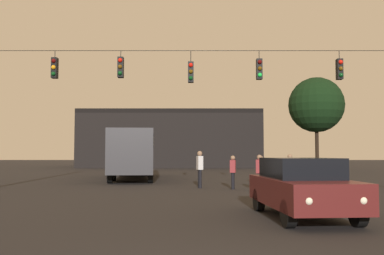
{
  "coord_description": "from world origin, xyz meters",
  "views": [
    {
      "loc": [
        -0.0,
        -4.97,
        1.63
      ],
      "look_at": [
        0.09,
        15.15,
        2.84
      ],
      "focal_mm": 40.71,
      "sensor_mm": 36.0,
      "label": 1
    }
  ],
  "objects_px": {
    "city_bus": "(132,150)",
    "car_near_right": "(300,186)",
    "pedestrian_crossing_center": "(198,167)",
    "pedestrian_near_bus": "(288,170)",
    "pedestrian_trailing": "(231,170)",
    "tree_left_silhouette": "(314,105)",
    "pedestrian_crossing_right": "(258,171)",
    "pedestrian_crossing_left": "(259,169)"
  },
  "relations": [
    {
      "from": "city_bus",
      "to": "pedestrian_crossing_left",
      "type": "height_order",
      "value": "city_bus"
    },
    {
      "from": "pedestrian_near_bus",
      "to": "city_bus",
      "type": "bearing_deg",
      "value": 134.58
    },
    {
      "from": "pedestrian_trailing",
      "to": "pedestrian_crossing_center",
      "type": "bearing_deg",
      "value": 154.29
    },
    {
      "from": "pedestrian_near_bus",
      "to": "car_near_right",
      "type": "bearing_deg",
      "value": -100.85
    },
    {
      "from": "pedestrian_crossing_center",
      "to": "pedestrian_near_bus",
      "type": "xyz_separation_m",
      "value": [
        4.11,
        -0.82,
        -0.1
      ]
    },
    {
      "from": "pedestrian_crossing_right",
      "to": "tree_left_silhouette",
      "type": "distance_m",
      "value": 25.93
    },
    {
      "from": "city_bus",
      "to": "pedestrian_near_bus",
      "type": "height_order",
      "value": "city_bus"
    },
    {
      "from": "car_near_right",
      "to": "pedestrian_near_bus",
      "type": "height_order",
      "value": "pedestrian_near_bus"
    },
    {
      "from": "pedestrian_crossing_left",
      "to": "tree_left_silhouette",
      "type": "relative_size",
      "value": 0.17
    },
    {
      "from": "pedestrian_crossing_left",
      "to": "tree_left_silhouette",
      "type": "height_order",
      "value": "tree_left_silhouette"
    },
    {
      "from": "pedestrian_crossing_left",
      "to": "pedestrian_crossing_center",
      "type": "height_order",
      "value": "pedestrian_crossing_center"
    },
    {
      "from": "city_bus",
      "to": "pedestrian_near_bus",
      "type": "xyz_separation_m",
      "value": [
        8.26,
        -8.38,
        -0.97
      ]
    },
    {
      "from": "tree_left_silhouette",
      "to": "pedestrian_crossing_left",
      "type": "bearing_deg",
      "value": -113.73
    },
    {
      "from": "city_bus",
      "to": "pedestrian_crossing_center",
      "type": "height_order",
      "value": "city_bus"
    },
    {
      "from": "pedestrian_near_bus",
      "to": "pedestrian_crossing_center",
      "type": "bearing_deg",
      "value": 168.72
    },
    {
      "from": "pedestrian_crossing_center",
      "to": "pedestrian_crossing_right",
      "type": "bearing_deg",
      "value": -35.83
    },
    {
      "from": "city_bus",
      "to": "car_near_right",
      "type": "bearing_deg",
      "value": -69.04
    },
    {
      "from": "pedestrian_crossing_left",
      "to": "pedestrian_near_bus",
      "type": "xyz_separation_m",
      "value": [
        0.85,
        -3.02,
        0.05
      ]
    },
    {
      "from": "car_near_right",
      "to": "pedestrian_trailing",
      "type": "bearing_deg",
      "value": 95.9
    },
    {
      "from": "pedestrian_crossing_right",
      "to": "pedestrian_trailing",
      "type": "height_order",
      "value": "pedestrian_crossing_right"
    },
    {
      "from": "city_bus",
      "to": "tree_left_silhouette",
      "type": "xyz_separation_m",
      "value": [
        15.99,
        14.16,
        4.54
      ]
    },
    {
      "from": "pedestrian_crossing_right",
      "to": "pedestrian_crossing_left",
      "type": "bearing_deg",
      "value": 80.11
    },
    {
      "from": "pedestrian_near_bus",
      "to": "pedestrian_crossing_right",
      "type": "bearing_deg",
      "value": -146.57
    },
    {
      "from": "car_near_right",
      "to": "pedestrian_crossing_right",
      "type": "bearing_deg",
      "value": 89.04
    },
    {
      "from": "pedestrian_crossing_left",
      "to": "pedestrian_crossing_right",
      "type": "relative_size",
      "value": 0.96
    },
    {
      "from": "car_near_right",
      "to": "pedestrian_near_bus",
      "type": "distance_m",
      "value": 8.94
    },
    {
      "from": "pedestrian_crossing_center",
      "to": "pedestrian_trailing",
      "type": "height_order",
      "value": "pedestrian_crossing_center"
    },
    {
      "from": "city_bus",
      "to": "pedestrian_crossing_center",
      "type": "relative_size",
      "value": 6.36
    },
    {
      "from": "city_bus",
      "to": "tree_left_silhouette",
      "type": "height_order",
      "value": "tree_left_silhouette"
    },
    {
      "from": "pedestrian_crossing_right",
      "to": "pedestrian_trailing",
      "type": "distance_m",
      "value": 1.53
    },
    {
      "from": "pedestrian_crossing_right",
      "to": "pedestrian_near_bus",
      "type": "xyz_separation_m",
      "value": [
        1.55,
        1.03,
        0.01
      ]
    },
    {
      "from": "pedestrian_crossing_right",
      "to": "city_bus",
      "type": "bearing_deg",
      "value": 125.48
    },
    {
      "from": "tree_left_silhouette",
      "to": "pedestrian_crossing_center",
      "type": "bearing_deg",
      "value": -118.59
    },
    {
      "from": "pedestrian_crossing_left",
      "to": "pedestrian_trailing",
      "type": "height_order",
      "value": "pedestrian_trailing"
    },
    {
      "from": "pedestrian_trailing",
      "to": "tree_left_silhouette",
      "type": "xyz_separation_m",
      "value": [
        10.33,
        22.45,
        5.55
      ]
    },
    {
      "from": "car_near_right",
      "to": "pedestrian_crossing_right",
      "type": "height_order",
      "value": "pedestrian_crossing_right"
    },
    {
      "from": "city_bus",
      "to": "pedestrian_crossing_left",
      "type": "distance_m",
      "value": 9.2
    },
    {
      "from": "pedestrian_crossing_left",
      "to": "pedestrian_trailing",
      "type": "relative_size",
      "value": 0.99
    },
    {
      "from": "car_near_right",
      "to": "tree_left_silhouette",
      "type": "distance_m",
      "value": 33.19
    },
    {
      "from": "city_bus",
      "to": "pedestrian_trailing",
      "type": "relative_size",
      "value": 7.24
    },
    {
      "from": "car_near_right",
      "to": "pedestrian_crossing_center",
      "type": "relative_size",
      "value": 2.53
    },
    {
      "from": "pedestrian_near_bus",
      "to": "pedestrian_trailing",
      "type": "bearing_deg",
      "value": 177.94
    }
  ]
}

